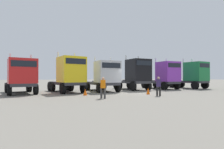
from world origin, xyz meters
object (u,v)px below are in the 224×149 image
(semi_truck_red, at_px, (22,76))
(semi_truck_black, at_px, (136,74))
(semi_truck_green, at_px, (192,75))
(traffic_cone_mid, at_px, (148,91))
(traffic_cone_near, at_px, (85,92))
(semi_truck_yellow, at_px, (69,74))
(semi_truck_silver, at_px, (104,76))
(visitor_in_hivis, at_px, (103,86))
(visitor_with_camera, at_px, (158,85))
(semi_truck_purple, at_px, (165,75))

(semi_truck_red, distance_m, semi_truck_black, 13.00)
(semi_truck_green, xyz_separation_m, traffic_cone_mid, (-10.98, -4.60, -1.66))
(traffic_cone_mid, bearing_deg, traffic_cone_near, 165.13)
(semi_truck_red, distance_m, semi_truck_yellow, 4.59)
(semi_truck_red, bearing_deg, semi_truck_silver, 77.35)
(semi_truck_green, bearing_deg, semi_truck_silver, -95.87)
(semi_truck_green, height_order, traffic_cone_mid, semi_truck_green)
(visitor_in_hivis, relative_size, traffic_cone_mid, 2.62)
(traffic_cone_mid, bearing_deg, visitor_with_camera, -91.66)
(semi_truck_black, xyz_separation_m, visitor_with_camera, (-1.86, -6.85, -1.06))
(semi_truck_purple, bearing_deg, visitor_in_hivis, -62.25)
(semi_truck_purple, bearing_deg, semi_truck_yellow, -90.41)
(semi_truck_yellow, bearing_deg, semi_truck_purple, 81.13)
(semi_truck_red, height_order, semi_truck_black, semi_truck_black)
(semi_truck_purple, relative_size, traffic_cone_near, 9.58)
(semi_truck_yellow, xyz_separation_m, traffic_cone_near, (0.80, -3.36, -1.69))
(semi_truck_green, xyz_separation_m, visitor_with_camera, (-11.03, -6.22, -1.00))
(semi_truck_yellow, xyz_separation_m, semi_truck_silver, (3.93, -0.22, -0.23))
(semi_truck_black, height_order, traffic_cone_mid, semi_truck_black)
(semi_truck_silver, bearing_deg, traffic_cone_mid, 28.88)
(semi_truck_purple, bearing_deg, semi_truck_silver, -88.55)
(traffic_cone_near, bearing_deg, semi_truck_silver, 45.16)
(semi_truck_red, height_order, semi_truck_purple, semi_truck_purple)
(semi_truck_red, distance_m, semi_truck_silver, 8.53)
(semi_truck_green, distance_m, traffic_cone_near, 17.15)
(visitor_in_hivis, height_order, visitor_with_camera, visitor_with_camera)
(semi_truck_purple, xyz_separation_m, semi_truck_green, (4.47, -0.58, 0.04))
(visitor_with_camera, bearing_deg, semi_truck_green, 128.85)
(semi_truck_purple, height_order, visitor_with_camera, semi_truck_purple)
(semi_truck_yellow, relative_size, traffic_cone_near, 10.29)
(semi_truck_silver, xyz_separation_m, traffic_cone_near, (-3.13, -3.15, -1.46))
(semi_truck_silver, height_order, visitor_with_camera, semi_truck_silver)
(traffic_cone_near, bearing_deg, visitor_with_camera, -28.77)
(semi_truck_red, relative_size, semi_truck_green, 0.95)
(visitor_in_hivis, xyz_separation_m, traffic_cone_near, (-0.60, 2.95, -0.67))
(semi_truck_yellow, height_order, visitor_in_hivis, semi_truck_yellow)
(semi_truck_red, distance_m, semi_truck_green, 22.18)
(semi_truck_purple, bearing_deg, visitor_with_camera, -45.58)
(semi_truck_silver, relative_size, visitor_in_hivis, 3.87)
(semi_truck_black, relative_size, traffic_cone_mid, 9.25)
(semi_truck_purple, relative_size, semi_truck_green, 0.87)
(visitor_with_camera, distance_m, traffic_cone_near, 6.60)
(semi_truck_yellow, distance_m, visitor_with_camera, 9.31)
(semi_truck_yellow, distance_m, traffic_cone_mid, 8.40)
(semi_truck_yellow, distance_m, traffic_cone_near, 3.85)
(visitor_in_hivis, distance_m, traffic_cone_near, 3.08)
(semi_truck_silver, relative_size, visitor_with_camera, 3.83)
(traffic_cone_near, height_order, traffic_cone_mid, traffic_cone_mid)
(semi_truck_yellow, relative_size, visitor_in_hivis, 3.69)
(semi_truck_purple, distance_m, traffic_cone_near, 12.95)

